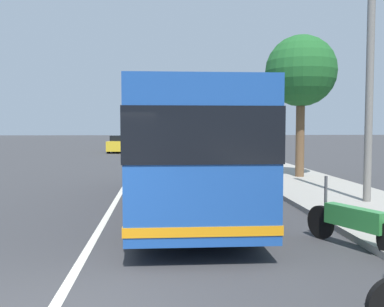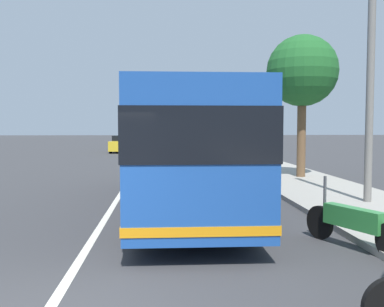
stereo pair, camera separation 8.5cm
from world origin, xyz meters
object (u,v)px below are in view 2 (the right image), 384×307
object	(u,v)px
car_ahead_same_lane	(138,138)
car_oncoming	(123,144)
car_behind_bus	(176,143)
coach_bus	(185,144)
roadside_tree_mid_block	(302,72)
motorcycle_nearest_curb	(353,223)
car_far_distant	(134,139)
utility_pole	(371,48)

from	to	relation	value
car_ahead_same_lane	car_oncoming	bearing A→B (deg)	2.10
car_behind_bus	coach_bus	bearing A→B (deg)	177.17
coach_bus	car_oncoming	bearing A→B (deg)	9.12
car_oncoming	roadside_tree_mid_block	bearing A→B (deg)	28.58
coach_bus	car_behind_bus	world-z (taller)	coach_bus
car_oncoming	car_ahead_same_lane	bearing A→B (deg)	-176.08
car_behind_bus	car_ahead_same_lane	distance (m)	19.25
motorcycle_nearest_curb	coach_bus	bearing A→B (deg)	7.69
coach_bus	roadside_tree_mid_block	distance (m)	8.25
motorcycle_nearest_curb	car_far_distant	xyz separation A→B (m)	(47.72, 7.11, 0.21)
car_ahead_same_lane	motorcycle_nearest_curb	bearing A→B (deg)	9.62
car_ahead_same_lane	roadside_tree_mid_block	xyz separation A→B (m)	(-43.17, -9.21, 3.90)
coach_bus	car_far_distant	size ratio (longest dim) A/B	2.52
car_behind_bus	motorcycle_nearest_curb	bearing A→B (deg)	-177.97
roadside_tree_mid_block	utility_pole	xyz separation A→B (m)	(-6.22, 0.07, -0.12)
car_behind_bus	roadside_tree_mid_block	size ratio (longest dim) A/B	0.72
coach_bus	roadside_tree_mid_block	world-z (taller)	roadside_tree_mid_block
motorcycle_nearest_curb	car_far_distant	world-z (taller)	car_far_distant
roadside_tree_mid_block	motorcycle_nearest_curb	bearing A→B (deg)	167.17
car_far_distant	roadside_tree_mid_block	world-z (taller)	roadside_tree_mid_block
coach_bus	car_ahead_same_lane	xyz separation A→B (m)	(48.92, 3.98, -1.12)
coach_bus	utility_pole	world-z (taller)	utility_pole
car_ahead_same_lane	utility_pole	xyz separation A→B (m)	(-49.39, -9.14, 3.78)
motorcycle_nearest_curb	car_ahead_same_lane	size ratio (longest dim) A/B	0.51
car_ahead_same_lane	utility_pole	bearing A→B (deg)	12.83
car_far_distant	car_ahead_same_lane	bearing A→B (deg)	175.16
car_oncoming	car_behind_bus	bearing A→B (deg)	133.93
car_oncoming	car_far_distant	world-z (taller)	car_oncoming
car_behind_bus	utility_pole	world-z (taller)	utility_pole
motorcycle_nearest_curb	car_behind_bus	xyz separation A→B (m)	(34.92, 2.13, 0.20)
car_behind_bus	car_oncoming	xyz separation A→B (m)	(-4.00, 4.81, 0.01)
car_far_distant	car_oncoming	bearing A→B (deg)	-1.55
roadside_tree_mid_block	utility_pole	distance (m)	6.22
car_behind_bus	car_far_distant	distance (m)	13.73
car_far_distant	roadside_tree_mid_block	distance (m)	38.67
car_oncoming	car_ahead_same_lane	xyz separation A→B (m)	(22.66, -0.10, -0.06)
car_far_distant	roadside_tree_mid_block	size ratio (longest dim) A/B	0.74
coach_bus	car_behind_bus	bearing A→B (deg)	-1.09
car_far_distant	roadside_tree_mid_block	xyz separation A→B (m)	(-37.30, -9.48, 3.84)
coach_bus	car_ahead_same_lane	distance (m)	49.09
car_ahead_same_lane	car_far_distant	bearing A→B (deg)	-0.33
car_behind_bus	utility_pole	xyz separation A→B (m)	(-30.72, -4.43, 3.73)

